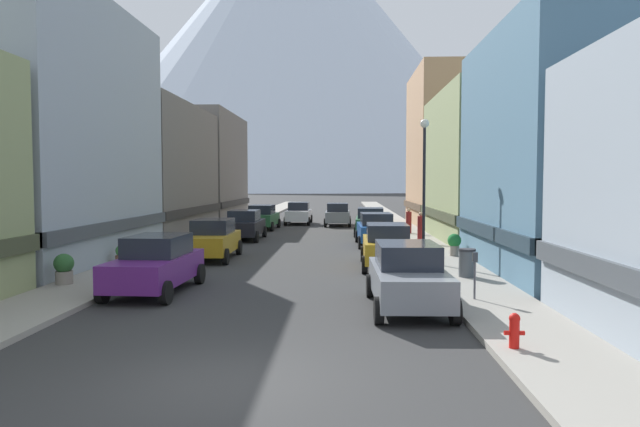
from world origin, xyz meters
The scene contains 29 objects.
ground_plane centered at (0.00, 0.00, 0.00)m, with size 400.00×400.00×0.00m, color #303030.
sidewalk_left centered at (-6.25, 35.00, 0.07)m, with size 2.50×100.00×0.15m, color gray.
sidewalk_right centered at (6.25, 35.00, 0.07)m, with size 2.50×100.00×0.15m, color gray.
storefront_left_1 centered at (-11.72, 14.14, 5.30)m, with size 8.74×12.03×10.96m.
storefront_left_2 centered at (-11.13, 26.98, 4.04)m, with size 7.57×13.29×8.38m.
storefront_left_3 centered at (-11.73, 40.64, 4.53)m, with size 8.75×12.86×9.39m.
storefront_right_1 centered at (11.83, 12.14, 4.36)m, with size 8.96×10.51×9.04m.
storefront_right_2 centered at (12.33, 23.77, 4.14)m, with size 9.95×11.91×8.58m.
storefront_right_3 centered at (12.33, 35.30, 5.79)m, with size 9.97×10.62×11.95m.
car_left_0 centered at (-3.80, 7.93, 0.90)m, with size 2.21×4.47×1.78m.
car_left_1 centered at (-3.80, 15.62, 0.90)m, with size 2.12×4.43×1.78m.
car_left_2 centered at (-3.80, 24.04, 0.90)m, with size 2.08×4.41×1.78m.
car_left_3 centered at (-3.80, 31.46, 0.90)m, with size 2.20×4.46×1.78m.
car_right_0 centered at (3.80, 5.92, 0.90)m, with size 2.12×4.43×1.78m.
car_right_1 centered at (3.80, 13.41, 0.90)m, with size 2.13×4.43×1.78m.
car_right_2 centered at (3.80, 21.31, 0.90)m, with size 2.16×4.45×1.78m.
car_right_3 centered at (3.80, 27.34, 0.90)m, with size 2.23×4.47×1.78m.
car_driving_0 centered at (1.60, 35.20, 0.90)m, with size 2.06×4.40×1.78m.
car_driving_1 centered at (-1.60, 36.82, 0.90)m, with size 2.06×4.40×1.78m.
fire_hydrant_near centered at (5.45, 1.84, 0.53)m, with size 0.40×0.22×0.70m.
parking_meter_near centered at (5.75, 6.60, 1.01)m, with size 0.14×0.10×1.33m.
trash_bin_right centered at (6.35, 10.40, 0.64)m, with size 0.59×0.59×0.98m.
potted_plant_0 centered at (7.00, 16.03, 0.73)m, with size 0.61×0.61×0.99m.
potted_plant_1 centered at (-7.00, 8.47, 0.67)m, with size 0.63×0.63×0.98m.
potted_plant_2 centered at (-7.00, 13.24, 0.50)m, with size 0.48×0.48×0.73m.
pedestrian_0 centered at (6.25, 27.24, 0.88)m, with size 0.36×0.36×1.60m.
pedestrian_1 centered at (6.25, 21.53, 0.92)m, with size 0.36×0.36×1.67m.
streetlamp_right centered at (5.35, 14.05, 3.99)m, with size 0.36×0.36×5.86m.
mountain_backdrop centered at (-22.09, 260.00, 66.97)m, with size 213.16×213.16×133.93m, color silver.
Camera 1 is at (2.04, -9.47, 3.46)m, focal length 31.99 mm.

